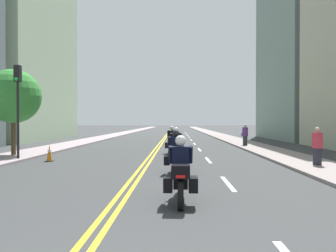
{
  "coord_description": "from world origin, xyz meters",
  "views": [
    {
      "loc": [
        1.37,
        -1.89,
        1.89
      ],
      "look_at": [
        1.0,
        12.37,
        1.71
      ],
      "focal_mm": 34.42,
      "sensor_mm": 36.0,
      "label": 1
    }
  ],
  "objects": [
    {
      "name": "ground_plane",
      "position": [
        0.0,
        48.0,
        0.0
      ],
      "size": [
        264.0,
        264.0,
        0.0
      ],
      "primitive_type": "plane",
      "color": "#363839"
    },
    {
      "name": "sidewalk_left",
      "position": [
        -7.22,
        48.0,
        0.06
      ],
      "size": [
        2.63,
        144.0,
        0.12
      ],
      "primitive_type": "cube",
      "color": "gray",
      "rests_on": "ground"
    },
    {
      "name": "sidewalk_right",
      "position": [
        7.22,
        48.0,
        0.06
      ],
      "size": [
        2.63,
        144.0,
        0.12
      ],
      "primitive_type": "cube",
      "color": "gray",
      "rests_on": "ground"
    },
    {
      "name": "centreline_yellow_inner",
      "position": [
        -0.12,
        48.0,
        0.0
      ],
      "size": [
        0.12,
        132.0,
        0.01
      ],
      "primitive_type": "cube",
      "color": "yellow",
      "rests_on": "ground"
    },
    {
      "name": "centreline_yellow_outer",
      "position": [
        0.12,
        48.0,
        0.0
      ],
      "size": [
        0.12,
        132.0,
        0.01
      ],
      "primitive_type": "cube",
      "color": "yellow",
      "rests_on": "ground"
    },
    {
      "name": "lane_dashes_white",
      "position": [
        2.95,
        29.0,
        0.0
      ],
      "size": [
        0.14,
        56.4,
        0.01
      ],
      "color": "silver",
      "rests_on": "ground"
    },
    {
      "name": "building_left_1",
      "position": [
        -16.19,
        32.58,
        11.72
      ],
      "size": [
        8.84,
        16.0,
        23.44
      ],
      "color": "#A7C19C",
      "rests_on": "ground"
    },
    {
      "name": "building_right_1",
      "position": [
        14.98,
        33.61,
        12.79
      ],
      "size": [
        6.42,
        13.77,
        25.58
      ],
      "color": "gray",
      "rests_on": "ground"
    },
    {
      "name": "motorcycle_0",
      "position": [
        1.47,
        5.63,
        0.64
      ],
      "size": [
        0.77,
        2.18,
        1.58
      ],
      "rotation": [
        0.0,
        0.0,
        -0.01
      ],
      "color": "black",
      "rests_on": "ground"
    },
    {
      "name": "motorcycle_1",
      "position": [
        1.34,
        9.92,
        0.66
      ],
      "size": [
        0.78,
        2.2,
        1.6
      ],
      "rotation": [
        0.0,
        0.0,
        -0.06
      ],
      "color": "black",
      "rests_on": "ground"
    },
    {
      "name": "motorcycle_2",
      "position": [
        1.36,
        13.8,
        0.66
      ],
      "size": [
        0.77,
        2.11,
        1.63
      ],
      "rotation": [
        0.0,
        0.0,
        0.02
      ],
      "color": "black",
      "rests_on": "ground"
    },
    {
      "name": "motorcycle_3",
      "position": [
        1.1,
        17.38,
        0.67
      ],
      "size": [
        0.78,
        2.17,
        1.65
      ],
      "rotation": [
        0.0,
        0.0,
        -0.04
      ],
      "color": "black",
      "rests_on": "ground"
    },
    {
      "name": "traffic_cone_0",
      "position": [
        -4.71,
        13.34,
        0.4
      ],
      "size": [
        0.32,
        0.32,
        0.8
      ],
      "color": "black",
      "rests_on": "ground"
    },
    {
      "name": "traffic_light_near",
      "position": [
        -6.3,
        13.49,
        3.19
      ],
      "size": [
        0.28,
        0.38,
        4.63
      ],
      "color": "black",
      "rests_on": "ground"
    },
    {
      "name": "pedestrian_1",
      "position": [
        6.61,
        22.7,
        0.88
      ],
      "size": [
        0.47,
        0.43,
        1.71
      ],
      "rotation": [
        0.0,
        0.0,
        2.43
      ],
      "color": "#292C36",
      "rests_on": "ground"
    },
    {
      "name": "pedestrian_2",
      "position": [
        7.17,
        11.47,
        0.87
      ],
      "size": [
        0.34,
        0.42,
        1.68
      ],
      "rotation": [
        0.0,
        0.0,
        5.09
      ],
      "color": "#272734",
      "rests_on": "ground"
    },
    {
      "name": "street_tree_0",
      "position": [
        -7.37,
        15.14,
        3.26
      ],
      "size": [
        2.89,
        2.89,
        4.72
      ],
      "color": "#473A22",
      "rests_on": "ground"
    }
  ]
}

